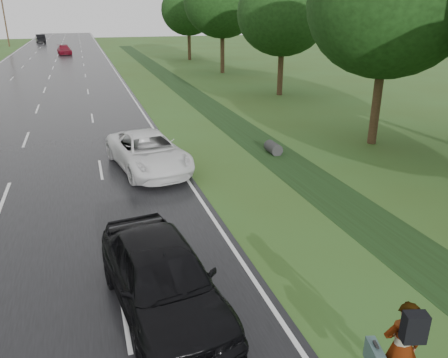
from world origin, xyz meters
name	(u,v)px	position (x,y,z in m)	size (l,w,h in m)	color
road	(52,71)	(0.00, 45.00, 0.02)	(14.00, 180.00, 0.04)	black
edge_stripe_east	(114,69)	(6.75, 45.00, 0.04)	(0.12, 180.00, 0.01)	silver
center_line	(52,71)	(0.00, 45.00, 0.04)	(0.12, 180.00, 0.01)	silver
drainage_ditch	(219,114)	(11.50, 18.71, 0.04)	(2.20, 120.00, 0.56)	black
utility_pole_distant	(4,17)	(-9.20, 85.00, 5.20)	(1.60, 0.26, 10.00)	#352815
tree_east_b	(389,3)	(17.00, 10.00, 6.68)	(7.60, 7.60, 10.11)	#352815
tree_east_c	(283,14)	(18.20, 24.00, 6.14)	(7.00, 7.00, 9.29)	#352815
tree_east_d	(222,2)	(17.80, 38.00, 7.15)	(8.00, 8.00, 10.76)	#352815
tree_east_f	(188,10)	(17.50, 52.00, 6.37)	(7.20, 7.20, 9.62)	#352815
pedestrian	(400,347)	(7.90, -3.52, 0.98)	(0.91, 0.91, 1.90)	#A5998C
white_pickup	(148,152)	(5.50, 9.49, 0.80)	(2.53, 5.48, 1.52)	white
dark_sedan	(162,277)	(4.39, -0.09, 0.91)	(2.06, 5.11, 1.74)	black
far_car_red	(64,50)	(1.00, 65.39, 0.70)	(1.85, 4.56, 1.32)	maroon
far_car_dark	(40,38)	(-4.32, 94.81, 0.86)	(1.74, 4.98, 1.64)	black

